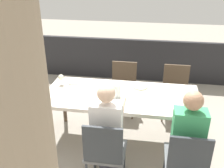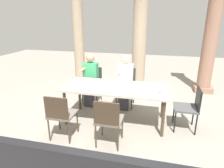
# 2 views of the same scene
# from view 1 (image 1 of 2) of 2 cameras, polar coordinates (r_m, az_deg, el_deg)

# --- Properties ---
(ground_plane) EXTENTS (16.00, 16.00, 0.00)m
(ground_plane) POSITION_cam_1_polar(r_m,az_deg,el_deg) (3.94, 1.87, -12.29)
(ground_plane) COLOR gray
(dining_table) EXTENTS (2.09, 0.91, 0.77)m
(dining_table) POSITION_cam_1_polar(r_m,az_deg,el_deg) (3.55, 2.03, -3.26)
(dining_table) COLOR beige
(dining_table) RESTS_ON ground
(chair_west_north) EXTENTS (0.44, 0.44, 0.90)m
(chair_west_north) POSITION_cam_1_polar(r_m,az_deg,el_deg) (2.95, 15.99, -15.53)
(chair_west_north) COLOR #5B5E61
(chair_west_north) RESTS_ON ground
(chair_west_south) EXTENTS (0.44, 0.44, 0.86)m
(chair_west_south) POSITION_cam_1_polar(r_m,az_deg,el_deg) (4.42, 13.78, -0.76)
(chair_west_south) COLOR #6A6158
(chair_west_south) RESTS_ON ground
(chair_mid_north) EXTENTS (0.44, 0.44, 0.93)m
(chair_mid_north) POSITION_cam_1_polar(r_m,az_deg,el_deg) (2.94, -1.58, -14.42)
(chair_mid_north) COLOR #5B5E61
(chair_mid_north) RESTS_ON ground
(chair_mid_south) EXTENTS (0.44, 0.44, 0.87)m
(chair_mid_south) POSITION_cam_1_polar(r_m,az_deg,el_deg) (4.42, 2.50, 0.03)
(chair_mid_south) COLOR #6A6158
(chair_mid_south) RESTS_ON ground
(chair_head_east) EXTENTS (0.44, 0.44, 0.86)m
(chair_head_east) POSITION_cam_1_polar(r_m,az_deg,el_deg) (4.06, -18.98, -4.02)
(chair_head_east) COLOR #4F4F50
(chair_head_east) RESTS_ON ground
(diner_woman_green) EXTENTS (0.35, 0.49, 1.28)m
(diner_woman_green) POSITION_cam_1_polar(r_m,az_deg,el_deg) (2.99, 16.08, -11.17)
(diner_woman_green) COLOR #3F3F4C
(diner_woman_green) RESTS_ON ground
(diner_man_white) EXTENTS (0.35, 0.49, 1.28)m
(diner_man_white) POSITION_cam_1_polar(r_m,az_deg,el_deg) (2.99, -0.93, -10.08)
(diner_man_white) COLOR #3F3F4C
(diner_man_white) RESTS_ON ground
(patio_railing) EXTENTS (4.49, 0.10, 0.90)m
(patio_railing) POSITION_cam_1_polar(r_m,az_deg,el_deg) (5.68, 4.78, 5.30)
(patio_railing) COLOR black
(patio_railing) RESTS_ON ground
(plate_0) EXTENTS (0.25, 0.25, 0.02)m
(plate_0) POSITION_cam_1_polar(r_m,az_deg,el_deg) (3.29, 15.10, -5.30)
(plate_0) COLOR white
(plate_0) RESTS_ON dining_table
(fork_0) EXTENTS (0.04, 0.17, 0.01)m
(fork_0) POSITION_cam_1_polar(r_m,az_deg,el_deg) (3.31, 17.67, -5.53)
(fork_0) COLOR silver
(fork_0) RESTS_ON dining_table
(spoon_0) EXTENTS (0.02, 0.17, 0.01)m
(spoon_0) POSITION_cam_1_polar(r_m,az_deg,el_deg) (3.28, 12.48, -5.24)
(spoon_0) COLOR silver
(spoon_0) RESTS_ON dining_table
(plate_1) EXTENTS (0.22, 0.22, 0.02)m
(plate_1) POSITION_cam_1_polar(r_m,az_deg,el_deg) (3.73, 6.18, -0.60)
(plate_1) COLOR silver
(plate_1) RESTS_ON dining_table
(fork_1) EXTENTS (0.02, 0.17, 0.01)m
(fork_1) POSITION_cam_1_polar(r_m,az_deg,el_deg) (3.73, 8.47, -0.83)
(fork_1) COLOR silver
(fork_1) RESTS_ON dining_table
(spoon_1) EXTENTS (0.02, 0.17, 0.01)m
(spoon_1) POSITION_cam_1_polar(r_m,az_deg,el_deg) (3.74, 3.89, -0.52)
(spoon_1) COLOR silver
(spoon_1) RESTS_ON dining_table
(plate_2) EXTENTS (0.26, 0.26, 0.02)m
(plate_2) POSITION_cam_1_polar(r_m,az_deg,el_deg) (3.30, -2.84, -4.27)
(plate_2) COLOR white
(plate_2) RESTS_ON dining_table
(fork_2) EXTENTS (0.03, 0.17, 0.01)m
(fork_2) POSITION_cam_1_polar(r_m,az_deg,el_deg) (3.28, -0.26, -4.57)
(fork_2) COLOR silver
(fork_2) RESTS_ON dining_table
(spoon_2) EXTENTS (0.02, 0.17, 0.01)m
(spoon_2) POSITION_cam_1_polar(r_m,az_deg,el_deg) (3.33, -5.37, -4.14)
(spoon_2) COLOR silver
(spoon_2) RESTS_ON dining_table
(plate_3) EXTENTS (0.22, 0.22, 0.02)m
(plate_3) POSITION_cam_1_polar(r_m,az_deg,el_deg) (3.91, -8.32, 0.55)
(plate_3) COLOR white
(plate_3) RESTS_ON dining_table
(wine_glass_3) EXTENTS (0.08, 0.08, 0.15)m
(wine_glass_3) POSITION_cam_1_polar(r_m,az_deg,el_deg) (3.83, -11.12, 1.42)
(wine_glass_3) COLOR white
(wine_glass_3) RESTS_ON dining_table
(fork_3) EXTENTS (0.02, 0.17, 0.01)m
(fork_3) POSITION_cam_1_polar(r_m,az_deg,el_deg) (3.87, -6.19, 0.32)
(fork_3) COLOR silver
(fork_3) RESTS_ON dining_table
(spoon_3) EXTENTS (0.03, 0.17, 0.01)m
(spoon_3) POSITION_cam_1_polar(r_m,az_deg,el_deg) (3.96, -10.40, 0.61)
(spoon_3) COLOR silver
(spoon_3) RESTS_ON dining_table
(water_pitcher) EXTENTS (0.10, 0.10, 0.18)m
(water_pitcher) POSITION_cam_1_polar(r_m,az_deg,el_deg) (3.42, 1.07, -1.62)
(water_pitcher) COLOR white
(water_pitcher) RESTS_ON dining_table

